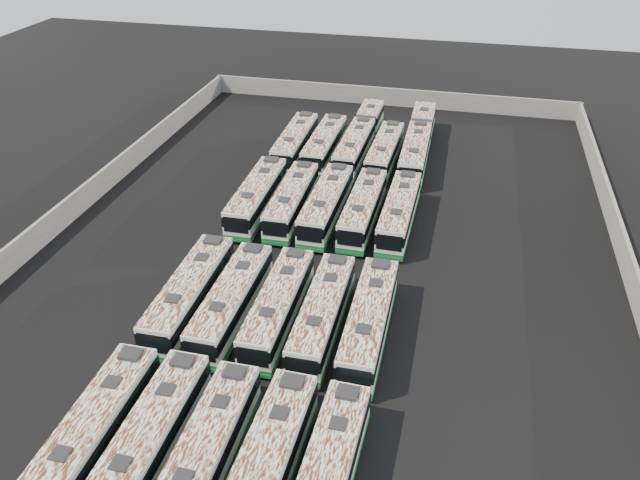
{
  "coord_description": "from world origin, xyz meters",
  "views": [
    {
      "loc": [
        9.18,
        -38.73,
        26.75
      ],
      "look_at": [
        -0.3,
        0.66,
        1.6
      ],
      "focal_mm": 35.0,
      "sensor_mm": 36.0,
      "label": 1
    }
  ],
  "objects_px": {
    "bus_midfront_right": "(322,314)",
    "bus_midfront_center": "(278,306)",
    "bus_midback_center": "(326,204)",
    "bus_front_far_right": "(326,479)",
    "bus_front_far_left": "(93,434)",
    "bus_front_right": "(265,470)",
    "bus_midback_left": "(292,201)",
    "bus_midfront_left": "(232,301)",
    "bus_back_center": "(360,137)",
    "bus_front_center": "(205,455)",
    "bus_back_far_right": "(418,142)",
    "bus_front_left": "(148,442)",
    "bus_midback_right": "(363,209)",
    "bus_midback_far_left": "(257,196)",
    "bus_back_left": "(324,145)",
    "bus_midfront_far_right": "(369,322)",
    "bus_back_right": "(385,152)",
    "bus_midback_far_right": "(399,212)",
    "bus_back_far_left": "(295,142)",
    "bus_midfront_far_left": "(190,293)"
  },
  "relations": [
    {
      "from": "bus_front_far_left",
      "to": "bus_midback_far_left",
      "type": "height_order",
      "value": "bus_midback_far_left"
    },
    {
      "from": "bus_midback_far_left",
      "to": "bus_midback_center",
      "type": "relative_size",
      "value": 1.01
    },
    {
      "from": "bus_front_far_left",
      "to": "bus_front_center",
      "type": "distance_m",
      "value": 6.1
    },
    {
      "from": "bus_back_far_right",
      "to": "bus_back_left",
      "type": "bearing_deg",
      "value": -162.82
    },
    {
      "from": "bus_midfront_far_right",
      "to": "bus_back_far_left",
      "type": "height_order",
      "value": "bus_back_far_left"
    },
    {
      "from": "bus_midback_center",
      "to": "bus_front_left",
      "type": "bearing_deg",
      "value": -95.87
    },
    {
      "from": "bus_midfront_right",
      "to": "bus_midfront_center",
      "type": "bearing_deg",
      "value": 177.19
    },
    {
      "from": "bus_midfront_left",
      "to": "bus_back_right",
      "type": "relative_size",
      "value": 1.01
    },
    {
      "from": "bus_front_center",
      "to": "bus_back_far_right",
      "type": "bearing_deg",
      "value": 81.33
    },
    {
      "from": "bus_front_far_right",
      "to": "bus_midfront_center",
      "type": "bearing_deg",
      "value": 117.76
    },
    {
      "from": "bus_midfront_left",
      "to": "bus_midfront_far_right",
      "type": "bearing_deg",
      "value": 0.27
    },
    {
      "from": "bus_midfront_center",
      "to": "bus_back_left",
      "type": "bearing_deg",
      "value": 96.26
    },
    {
      "from": "bus_midfront_left",
      "to": "bus_midback_far_right",
      "type": "height_order",
      "value": "bus_midback_far_right"
    },
    {
      "from": "bus_front_far_left",
      "to": "bus_front_right",
      "type": "bearing_deg",
      "value": -0.74
    },
    {
      "from": "bus_front_left",
      "to": "bus_midback_right",
      "type": "xyz_separation_m",
      "value": [
        6.18,
        26.51,
        -0.03
      ]
    },
    {
      "from": "bus_midfront_left",
      "to": "bus_front_center",
      "type": "bearing_deg",
      "value": -75.42
    },
    {
      "from": "bus_back_far_right",
      "to": "bus_midback_center",
      "type": "bearing_deg",
      "value": -112.49
    },
    {
      "from": "bus_midback_left",
      "to": "bus_back_center",
      "type": "distance_m",
      "value": 15.51
    },
    {
      "from": "bus_front_far_right",
      "to": "bus_midback_center",
      "type": "xyz_separation_m",
      "value": [
        -6.13,
        26.42,
        0.06
      ]
    },
    {
      "from": "bus_back_far_left",
      "to": "bus_back_left",
      "type": "bearing_deg",
      "value": 1.43
    },
    {
      "from": "bus_front_far_left",
      "to": "bus_midfront_far_left",
      "type": "relative_size",
      "value": 0.99
    },
    {
      "from": "bus_midback_right",
      "to": "bus_midback_far_right",
      "type": "xyz_separation_m",
      "value": [
        3.04,
        0.09,
        0.01
      ]
    },
    {
      "from": "bus_midfront_far_left",
      "to": "bus_midfront_center",
      "type": "bearing_deg",
      "value": 0.24
    },
    {
      "from": "bus_midback_left",
      "to": "bus_front_far_right",
      "type": "bearing_deg",
      "value": -71.91
    },
    {
      "from": "bus_midfront_right",
      "to": "bus_midback_center",
      "type": "height_order",
      "value": "bus_midback_center"
    },
    {
      "from": "bus_midfront_center",
      "to": "bus_back_far_right",
      "type": "relative_size",
      "value": 0.62
    },
    {
      "from": "bus_midback_center",
      "to": "bus_back_far_right",
      "type": "height_order",
      "value": "bus_back_far_right"
    },
    {
      "from": "bus_front_left",
      "to": "bus_midfront_left",
      "type": "height_order",
      "value": "bus_front_left"
    },
    {
      "from": "bus_front_far_left",
      "to": "bus_midfront_left",
      "type": "xyz_separation_m",
      "value": [
        3.01,
        12.16,
        -0.02
      ]
    },
    {
      "from": "bus_midfront_left",
      "to": "bus_back_far_left",
      "type": "xyz_separation_m",
      "value": [
        -3.02,
        26.66,
        0.02
      ]
    },
    {
      "from": "bus_front_left",
      "to": "bus_front_far_right",
      "type": "relative_size",
      "value": 1.03
    },
    {
      "from": "bus_midback_far_left",
      "to": "bus_midback_left",
      "type": "distance_m",
      "value": 3.11
    },
    {
      "from": "bus_midfront_center",
      "to": "bus_midback_far_left",
      "type": "height_order",
      "value": "bus_midback_far_left"
    },
    {
      "from": "bus_midback_center",
      "to": "bus_front_far_right",
      "type": "bearing_deg",
      "value": -76.22
    },
    {
      "from": "bus_front_far_right",
      "to": "bus_back_center",
      "type": "bearing_deg",
      "value": 99.53
    },
    {
      "from": "bus_front_far_right",
      "to": "bus_back_far_right",
      "type": "height_order",
      "value": "bus_back_far_right"
    },
    {
      "from": "bus_front_center",
      "to": "bus_midback_center",
      "type": "bearing_deg",
      "value": 89.71
    },
    {
      "from": "bus_front_left",
      "to": "bus_midfront_far_left",
      "type": "relative_size",
      "value": 0.98
    },
    {
      "from": "bus_midfront_right",
      "to": "bus_back_center",
      "type": "distance_m",
      "value": 29.76
    },
    {
      "from": "bus_midfront_left",
      "to": "bus_midback_center",
      "type": "bearing_deg",
      "value": 78.17
    },
    {
      "from": "bus_front_right",
      "to": "bus_front_far_right",
      "type": "distance_m",
      "value": 2.98
    },
    {
      "from": "bus_back_center",
      "to": "bus_midfront_left",
      "type": "bearing_deg",
      "value": -95.18
    },
    {
      "from": "bus_front_center",
      "to": "bus_midfront_center",
      "type": "relative_size",
      "value": 1.01
    },
    {
      "from": "bus_midfront_left",
      "to": "bus_back_far_right",
      "type": "xyz_separation_m",
      "value": [
        9.21,
        29.74,
        0.04
      ]
    },
    {
      "from": "bus_midfront_center",
      "to": "bus_midfront_left",
      "type": "bearing_deg",
      "value": -176.39
    },
    {
      "from": "bus_front_center",
      "to": "bus_midfront_left",
      "type": "height_order",
      "value": "bus_midfront_left"
    },
    {
      "from": "bus_midback_right",
      "to": "bus_midfront_far_right",
      "type": "bearing_deg",
      "value": -77.62
    },
    {
      "from": "bus_midfront_left",
      "to": "bus_midfront_center",
      "type": "relative_size",
      "value": 1.01
    },
    {
      "from": "bus_back_center",
      "to": "bus_front_left",
      "type": "bearing_deg",
      "value": -93.42
    },
    {
      "from": "bus_midback_far_left",
      "to": "bus_back_left",
      "type": "bearing_deg",
      "value": 74.89
    }
  ]
}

